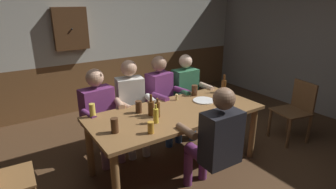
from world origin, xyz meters
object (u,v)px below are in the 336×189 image
person_0 (100,111)px  pint_glass_0 (115,125)px  pint_glass_1 (195,90)px  pint_glass_4 (151,128)px  person_3 (188,91)px  bottle_1 (224,86)px  dining_table (176,118)px  bottle_3 (156,116)px  plate_0 (204,100)px  table_candle (177,97)px  wall_dart_cabinet (71,29)px  person_4 (216,139)px  bottle_2 (157,109)px  person_1 (132,102)px  bottle_0 (151,108)px  plate_1 (221,112)px  chair_empty_near_right (296,109)px  pint_glass_3 (139,107)px  person_2 (162,95)px  pint_glass_2 (92,110)px

person_0 → pint_glass_0: (-0.13, -0.80, 0.15)m
pint_glass_1 → pint_glass_4: 1.24m
person_3 → bottle_1: bearing=120.6°
pint_glass_1 → dining_table: bearing=-148.6°
bottle_3 → pint_glass_0: bottle_3 is taller
dining_table → plate_0: size_ratio=7.51×
table_candle → wall_dart_cabinet: wall_dart_cabinet is taller
person_4 → pint_glass_0: (-0.82, 0.58, 0.14)m
person_3 → bottle_2: person_3 is taller
person_1 → bottle_0: size_ratio=5.02×
bottle_1 → pint_glass_1: bearing=164.9°
person_4 → table_candle: bearing=78.5°
dining_table → bottle_1: (0.96, 0.21, 0.19)m
plate_0 → bottle_0: bottle_0 is taller
plate_1 → chair_empty_near_right: bearing=-2.0°
pint_glass_0 → pint_glass_4: size_ratio=1.26×
person_1 → chair_empty_near_right: size_ratio=1.42×
person_4 → pint_glass_1: size_ratio=8.61×
dining_table → pint_glass_1: size_ratio=14.30×
bottle_1 → pint_glass_3: bottle_1 is taller
bottle_0 → dining_table: bearing=-12.1°
pint_glass_3 → plate_0: bearing=-8.0°
plate_0 → bottle_3: bearing=-165.4°
bottle_1 → bottle_3: (-1.33, -0.35, -0.01)m
table_candle → bottle_2: 0.59m
person_0 → person_2: person_2 is taller
bottle_3 → pint_glass_0: (-0.46, 0.03, -0.01)m
bottle_0 → pint_glass_2: (-0.58, 0.31, -0.01)m
dining_table → bottle_3: (-0.36, -0.14, 0.18)m
pint_glass_1 → bottle_2: bearing=-156.9°
person_0 → chair_empty_near_right: 2.78m
bottle_2 → pint_glass_1: size_ratio=1.54×
pint_glass_0 → pint_glass_2: (-0.06, 0.49, 0.00)m
person_4 → dining_table: bearing=91.1°
pint_glass_1 → bottle_0: bearing=-162.7°
person_2 → chair_empty_near_right: (1.62, -1.08, -0.21)m
plate_1 → pint_glass_3: size_ratio=1.69×
person_4 → pint_glass_4: 0.65m
bottle_2 → pint_glass_3: bearing=118.4°
person_0 → chair_empty_near_right: bearing=149.0°
person_2 → bottle_2: size_ratio=5.64×
person_2 → person_0: bearing=-9.3°
pint_glass_3 → person_4: bearing=-66.4°
chair_empty_near_right → bottle_0: size_ratio=3.54×
wall_dart_cabinet → person_3: bearing=-54.6°
person_0 → person_3: size_ratio=0.98×
person_0 → bottle_1: 1.73m
person_3 → pint_glass_0: bearing=28.8°
person_4 → pint_glass_2: (-0.88, 1.07, 0.14)m
person_1 → pint_glass_2: 0.72m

